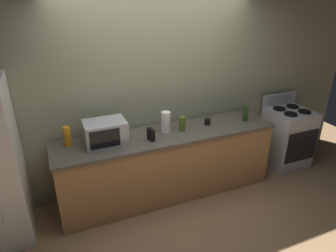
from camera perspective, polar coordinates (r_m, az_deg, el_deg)
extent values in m
plane|color=#93704C|center=(3.96, 2.33, -15.58)|extent=(8.00, 8.00, 0.00)
cube|color=gray|center=(3.97, -2.31, 6.87)|extent=(6.40, 0.10, 2.70)
cube|color=#B27F4C|center=(4.00, 0.00, -7.46)|extent=(2.80, 0.60, 0.86)
cube|color=#514C42|center=(3.79, 0.00, -1.66)|extent=(2.84, 0.64, 0.04)
cube|color=#B7BABF|center=(5.02, 21.57, -2.10)|extent=(0.60, 0.60, 0.90)
cube|color=black|center=(4.84, 23.99, -3.55)|extent=(0.55, 0.02, 0.48)
cube|color=#B7BABF|center=(5.01, 20.36, 4.75)|extent=(0.60, 0.04, 0.18)
cylinder|color=black|center=(4.68, 22.25, 2.10)|extent=(0.18, 0.18, 0.02)
cylinder|color=black|center=(4.86, 24.46, 2.51)|extent=(0.18, 0.18, 0.02)
cylinder|color=black|center=(4.84, 20.32, 3.11)|extent=(0.18, 0.18, 0.02)
cylinder|color=black|center=(5.01, 22.54, 3.47)|extent=(0.18, 0.18, 0.02)
cube|color=#B7BABF|center=(3.57, -11.77, -1.14)|extent=(0.48, 0.34, 0.27)
cube|color=black|center=(3.41, -11.82, -2.41)|extent=(0.34, 0.01, 0.21)
cylinder|color=white|center=(3.76, -0.43, 0.75)|extent=(0.12, 0.12, 0.27)
cube|color=black|center=(3.58, -3.25, -1.62)|extent=(0.07, 0.12, 0.15)
cylinder|color=#1E3F19|center=(4.24, 14.47, 2.36)|extent=(0.07, 0.07, 0.22)
cylinder|color=orange|center=(3.62, -18.53, -1.88)|extent=(0.08, 0.08, 0.24)
cylinder|color=#4C6B19|center=(3.82, 2.72, 0.47)|extent=(0.08, 0.08, 0.19)
cylinder|color=black|center=(4.04, 7.48, 0.84)|extent=(0.08, 0.08, 0.09)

